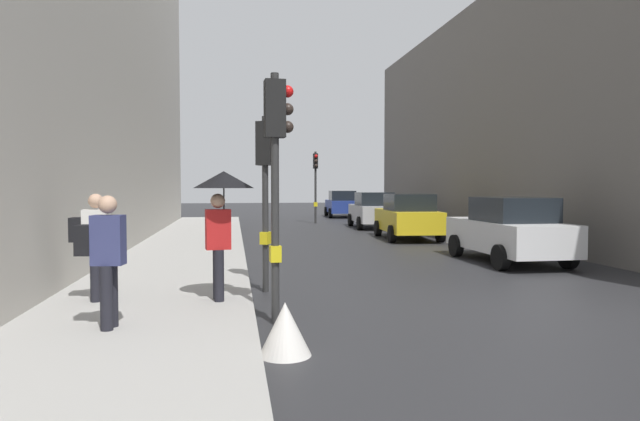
{
  "coord_description": "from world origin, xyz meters",
  "views": [
    {
      "loc": [
        -4.91,
        -8.44,
        2.05
      ],
      "look_at": [
        -1.96,
        10.23,
        1.22
      ],
      "focal_mm": 30.86,
      "sensor_mm": 36.0,
      "label": 1
    }
  ],
  "objects_px": {
    "traffic_light_near_right": "(266,171)",
    "car_white_compact": "(509,230)",
    "car_yellow_taxi": "(408,217)",
    "car_blue_van": "(342,204)",
    "traffic_light_far_median": "(316,174)",
    "pedestrian_with_black_backpack": "(94,240)",
    "pedestrian_with_grey_backpack": "(105,253)",
    "pedestrian_with_umbrella": "(222,199)",
    "car_silver_hatchback": "(373,210)",
    "warning_sign_triangle": "(285,329)",
    "traffic_light_near_left": "(277,152)"
  },
  "relations": [
    {
      "from": "car_white_compact",
      "to": "car_yellow_taxi",
      "type": "bearing_deg",
      "value": 95.33
    },
    {
      "from": "pedestrian_with_umbrella",
      "to": "warning_sign_triangle",
      "type": "xyz_separation_m",
      "value": [
        0.79,
        -2.65,
        -1.52
      ]
    },
    {
      "from": "car_blue_van",
      "to": "pedestrian_with_grey_backpack",
      "type": "distance_m",
      "value": 29.76
    },
    {
      "from": "traffic_light_near_left",
      "to": "traffic_light_near_right",
      "type": "relative_size",
      "value": 1.09
    },
    {
      "from": "traffic_light_far_median",
      "to": "car_yellow_taxi",
      "type": "relative_size",
      "value": 0.92
    },
    {
      "from": "traffic_light_far_median",
      "to": "car_blue_van",
      "type": "xyz_separation_m",
      "value": [
        2.64,
        5.82,
        -1.86
      ]
    },
    {
      "from": "traffic_light_far_median",
      "to": "traffic_light_near_right",
      "type": "distance_m",
      "value": 19.94
    },
    {
      "from": "traffic_light_near_left",
      "to": "car_yellow_taxi",
      "type": "distance_m",
      "value": 13.88
    },
    {
      "from": "car_yellow_taxi",
      "to": "pedestrian_with_black_backpack",
      "type": "xyz_separation_m",
      "value": [
        -8.96,
        -11.01,
        0.29
      ]
    },
    {
      "from": "car_white_compact",
      "to": "car_silver_hatchback",
      "type": "distance_m",
      "value": 12.58
    },
    {
      "from": "traffic_light_near_left",
      "to": "traffic_light_far_median",
      "type": "bearing_deg",
      "value": 80.02
    },
    {
      "from": "car_blue_van",
      "to": "car_silver_hatchback",
      "type": "height_order",
      "value": "same"
    },
    {
      "from": "warning_sign_triangle",
      "to": "traffic_light_near_right",
      "type": "bearing_deg",
      "value": 89.67
    },
    {
      "from": "car_yellow_taxi",
      "to": "pedestrian_with_grey_backpack",
      "type": "distance_m",
      "value": 15.38
    },
    {
      "from": "traffic_light_near_right",
      "to": "pedestrian_with_umbrella",
      "type": "xyz_separation_m",
      "value": [
        -0.82,
        -1.41,
        -0.5
      ]
    },
    {
      "from": "traffic_light_far_median",
      "to": "pedestrian_with_black_backpack",
      "type": "distance_m",
      "value": 21.83
    },
    {
      "from": "car_white_compact",
      "to": "warning_sign_triangle",
      "type": "xyz_separation_m",
      "value": [
        -6.71,
        -7.18,
        -0.55
      ]
    },
    {
      "from": "traffic_light_near_left",
      "to": "pedestrian_with_black_backpack",
      "type": "distance_m",
      "value": 3.51
    },
    {
      "from": "pedestrian_with_grey_backpack",
      "to": "traffic_light_far_median",
      "type": "bearing_deg",
      "value": 74.66
    },
    {
      "from": "car_yellow_taxi",
      "to": "pedestrian_with_grey_backpack",
      "type": "bearing_deg",
      "value": -122.96
    },
    {
      "from": "pedestrian_with_black_backpack",
      "to": "pedestrian_with_grey_backpack",
      "type": "relative_size",
      "value": 1.0
    },
    {
      "from": "car_yellow_taxi",
      "to": "car_silver_hatchback",
      "type": "distance_m",
      "value": 5.82
    },
    {
      "from": "warning_sign_triangle",
      "to": "car_silver_hatchback",
      "type": "bearing_deg",
      "value": 72.56
    },
    {
      "from": "car_yellow_taxi",
      "to": "car_blue_van",
      "type": "bearing_deg",
      "value": 88.25
    },
    {
      "from": "car_blue_van",
      "to": "car_yellow_taxi",
      "type": "bearing_deg",
      "value": -91.75
    },
    {
      "from": "car_silver_hatchback",
      "to": "pedestrian_with_umbrella",
      "type": "distance_m",
      "value": 18.5
    },
    {
      "from": "car_silver_hatchback",
      "to": "pedestrian_with_black_backpack",
      "type": "distance_m",
      "value": 19.13
    },
    {
      "from": "traffic_light_near_left",
      "to": "car_blue_van",
      "type": "bearing_deg",
      "value": 76.83
    },
    {
      "from": "car_white_compact",
      "to": "pedestrian_with_black_backpack",
      "type": "bearing_deg",
      "value": -156.08
    },
    {
      "from": "traffic_light_near_left",
      "to": "car_silver_hatchback",
      "type": "relative_size",
      "value": 0.86
    },
    {
      "from": "pedestrian_with_black_backpack",
      "to": "traffic_light_far_median",
      "type": "bearing_deg",
      "value": 71.82
    },
    {
      "from": "traffic_light_near_left",
      "to": "traffic_light_near_right",
      "type": "xyz_separation_m",
      "value": [
        -0.0,
        2.51,
        -0.21
      ]
    },
    {
      "from": "car_white_compact",
      "to": "warning_sign_triangle",
      "type": "bearing_deg",
      "value": -133.05
    },
    {
      "from": "pedestrian_with_grey_backpack",
      "to": "traffic_light_near_right",
      "type": "bearing_deg",
      "value": 52.69
    },
    {
      "from": "traffic_light_near_left",
      "to": "car_white_compact",
      "type": "bearing_deg",
      "value": 40.08
    },
    {
      "from": "traffic_light_near_left",
      "to": "traffic_light_near_right",
      "type": "bearing_deg",
      "value": 90.04
    },
    {
      "from": "traffic_light_near_right",
      "to": "car_silver_hatchback",
      "type": "relative_size",
      "value": 0.79
    },
    {
      "from": "pedestrian_with_umbrella",
      "to": "traffic_light_far_median",
      "type": "bearing_deg",
      "value": 77.36
    },
    {
      "from": "pedestrian_with_umbrella",
      "to": "pedestrian_with_grey_backpack",
      "type": "xyz_separation_m",
      "value": [
        -1.5,
        -1.62,
        -0.68
      ]
    },
    {
      "from": "car_yellow_taxi",
      "to": "car_white_compact",
      "type": "xyz_separation_m",
      "value": [
        0.63,
        -6.75,
        0.0
      ]
    },
    {
      "from": "traffic_light_near_right",
      "to": "car_white_compact",
      "type": "distance_m",
      "value": 7.52
    },
    {
      "from": "traffic_light_far_median",
      "to": "warning_sign_triangle",
      "type": "bearing_deg",
      "value": -99.4
    },
    {
      "from": "car_white_compact",
      "to": "pedestrian_with_umbrella",
      "type": "bearing_deg",
      "value": -148.86
    },
    {
      "from": "pedestrian_with_grey_backpack",
      "to": "warning_sign_triangle",
      "type": "distance_m",
      "value": 2.65
    },
    {
      "from": "car_blue_van",
      "to": "pedestrian_with_umbrella",
      "type": "bearing_deg",
      "value": -105.33
    },
    {
      "from": "traffic_light_far_median",
      "to": "car_silver_hatchback",
      "type": "height_order",
      "value": "traffic_light_far_median"
    },
    {
      "from": "traffic_light_far_median",
      "to": "pedestrian_with_grey_backpack",
      "type": "distance_m",
      "value": 23.48
    },
    {
      "from": "traffic_light_far_median",
      "to": "traffic_light_near_right",
      "type": "xyz_separation_m",
      "value": [
        -3.88,
        -19.55,
        -0.4
      ]
    },
    {
      "from": "traffic_light_near_right",
      "to": "car_blue_van",
      "type": "bearing_deg",
      "value": 75.58
    },
    {
      "from": "traffic_light_far_median",
      "to": "pedestrian_with_umbrella",
      "type": "bearing_deg",
      "value": -102.64
    }
  ]
}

